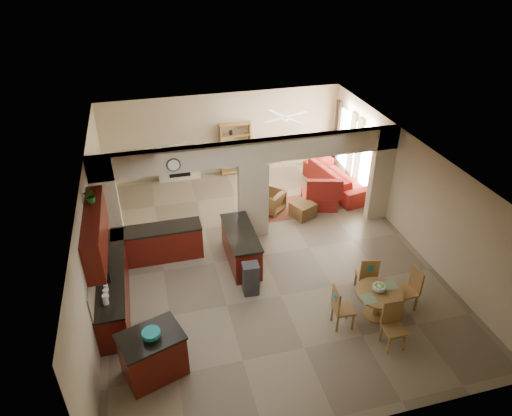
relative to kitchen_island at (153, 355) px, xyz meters
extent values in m
plane|color=#7A6E54|center=(2.96, 3.05, -0.49)|extent=(10.00, 10.00, 0.00)
plane|color=white|center=(2.96, 3.05, 2.31)|extent=(10.00, 10.00, 0.00)
plane|color=tan|center=(2.96, 8.05, 0.91)|extent=(8.00, 0.00, 8.00)
plane|color=tan|center=(2.96, -1.95, 0.91)|extent=(8.00, 0.00, 8.00)
plane|color=tan|center=(-1.04, 3.05, 0.91)|extent=(0.00, 10.00, 10.00)
plane|color=tan|center=(6.96, 3.05, 0.91)|extent=(0.00, 10.00, 10.00)
cube|color=tan|center=(-0.74, 4.05, 0.91)|extent=(0.60, 0.25, 2.80)
cube|color=tan|center=(2.96, 4.05, 0.61)|extent=(0.80, 0.25, 2.20)
cube|color=tan|center=(6.66, 4.05, 0.91)|extent=(0.60, 0.25, 2.80)
cube|color=tan|center=(2.96, 4.05, 2.01)|extent=(8.00, 0.25, 0.60)
cube|color=#420D07|center=(-0.74, 2.25, -0.06)|extent=(0.60, 3.20, 0.86)
cube|color=black|center=(-0.74, 2.25, 0.39)|extent=(0.62, 3.22, 0.05)
cube|color=tan|center=(-1.02, 2.25, 0.71)|extent=(0.02, 3.20, 0.55)
cube|color=#420D07|center=(0.36, 3.62, -0.06)|extent=(2.20, 0.60, 0.86)
cube|color=black|center=(0.36, 3.62, 0.39)|extent=(2.22, 0.62, 0.05)
cube|color=#420D07|center=(-0.86, 2.25, 1.43)|extent=(0.35, 2.40, 0.90)
cube|color=#420D07|center=(2.36, 2.95, -0.06)|extent=(0.65, 1.80, 0.86)
cube|color=black|center=(2.36, 2.95, 0.39)|extent=(0.70, 1.85, 0.05)
cube|color=silver|center=(2.36, 2.10, -0.07)|extent=(0.58, 0.04, 0.70)
cylinder|color=#493318|center=(0.96, 3.90, 1.96)|extent=(0.34, 0.03, 0.34)
cube|color=brown|center=(4.16, 5.15, -0.49)|extent=(1.60, 1.30, 0.01)
cube|color=beige|center=(1.36, 7.89, 0.06)|extent=(1.40, 0.28, 1.10)
cube|color=black|center=(1.36, 7.75, 0.01)|extent=(0.70, 0.04, 0.70)
cube|color=beige|center=(1.36, 7.87, 0.66)|extent=(1.60, 0.35, 0.10)
cube|color=olive|center=(3.31, 7.87, 0.41)|extent=(1.00, 0.32, 1.80)
cube|color=white|center=(6.93, 5.35, 0.71)|extent=(0.02, 0.90, 1.90)
cube|color=white|center=(6.93, 7.05, 0.71)|extent=(0.02, 0.90, 1.90)
cube|color=white|center=(6.93, 6.20, 0.56)|extent=(0.02, 0.70, 2.10)
cube|color=#3F1D19|center=(6.89, 4.75, 0.71)|extent=(0.10, 0.28, 2.30)
cube|color=#3F1D19|center=(6.89, 5.95, 0.71)|extent=(0.10, 0.28, 2.30)
cube|color=#3F1D19|center=(6.89, 6.45, 0.71)|extent=(0.10, 0.28, 2.30)
cube|color=#3F1D19|center=(6.89, 7.65, 0.71)|extent=(0.10, 0.28, 2.30)
cylinder|color=white|center=(4.46, 6.05, 2.07)|extent=(1.00, 1.00, 0.10)
cube|color=#420D07|center=(0.00, 0.00, -0.03)|extent=(1.27, 1.06, 0.93)
cube|color=black|center=(0.00, 0.00, 0.46)|extent=(1.33, 1.13, 0.05)
cylinder|color=teal|center=(0.03, -0.05, 0.57)|extent=(0.33, 0.33, 0.16)
cube|color=#2C2C2E|center=(2.31, 1.74, -0.12)|extent=(0.37, 0.32, 0.75)
cylinder|color=olive|center=(4.77, 0.32, 0.17)|extent=(1.00, 1.00, 0.04)
cylinder|color=olive|center=(4.77, 0.32, -0.15)|extent=(0.15, 0.15, 0.64)
cylinder|color=olive|center=(4.77, 0.32, -0.47)|extent=(0.51, 0.51, 0.05)
cylinder|color=#70C329|center=(4.78, 0.37, 0.26)|extent=(0.28, 0.28, 0.15)
imported|color=maroon|center=(6.26, 5.90, -0.10)|extent=(2.85, 1.53, 0.79)
cube|color=maroon|center=(5.28, 5.05, -0.28)|extent=(1.24, 1.11, 0.42)
imported|color=maroon|center=(3.76, 5.12, -0.16)|extent=(1.02, 1.02, 0.67)
cube|color=maroon|center=(4.60, 4.59, -0.28)|extent=(0.79, 0.79, 0.44)
imported|color=#1F4813|center=(-0.86, 2.71, 2.05)|extent=(0.32, 0.27, 0.35)
cube|color=olive|center=(4.90, 1.15, -0.04)|extent=(0.50, 0.50, 0.05)
cube|color=olive|center=(5.10, 1.28, -0.27)|extent=(0.04, 0.04, 0.44)
cube|color=olive|center=(4.77, 1.35, -0.27)|extent=(0.04, 0.04, 0.44)
cube|color=olive|center=(5.03, 0.95, -0.27)|extent=(0.04, 0.04, 0.44)
cube|color=olive|center=(4.69, 1.02, -0.27)|extent=(0.04, 0.04, 0.44)
cube|color=olive|center=(4.86, 0.96, 0.26)|extent=(0.42, 0.13, 0.55)
cube|color=teal|center=(4.85, 0.94, 0.33)|extent=(0.14, 0.04, 0.14)
cube|color=olive|center=(5.51, 0.41, -0.04)|extent=(0.44, 0.44, 0.05)
cube|color=olive|center=(5.33, 0.57, -0.27)|extent=(0.04, 0.04, 0.44)
cube|color=olive|center=(5.35, 0.23, -0.27)|extent=(0.04, 0.04, 0.44)
cube|color=olive|center=(5.67, 0.59, -0.27)|extent=(0.04, 0.04, 0.44)
cube|color=olive|center=(5.69, 0.25, -0.27)|extent=(0.04, 0.04, 0.44)
cube|color=olive|center=(5.70, 0.42, 0.26)|extent=(0.06, 0.42, 0.55)
cube|color=teal|center=(5.72, 0.42, 0.33)|extent=(0.02, 0.14, 0.14)
cube|color=olive|center=(4.69, -0.52, -0.04)|extent=(0.43, 0.43, 0.05)
cube|color=olive|center=(4.52, -0.69, -0.27)|extent=(0.04, 0.04, 0.44)
cube|color=olive|center=(4.86, -0.70, -0.27)|extent=(0.04, 0.04, 0.44)
cube|color=olive|center=(4.53, -0.35, -0.27)|extent=(0.04, 0.04, 0.44)
cube|color=olive|center=(4.87, -0.36, -0.27)|extent=(0.04, 0.04, 0.44)
cube|color=olive|center=(4.70, -0.33, 0.26)|extent=(0.42, 0.05, 0.55)
cube|color=teal|center=(4.70, -0.31, 0.33)|extent=(0.14, 0.01, 0.14)
cube|color=olive|center=(3.94, 0.26, -0.04)|extent=(0.45, 0.45, 0.05)
cube|color=olive|center=(4.10, 0.08, -0.27)|extent=(0.04, 0.04, 0.44)
cube|color=olive|center=(4.13, 0.42, -0.27)|extent=(0.04, 0.04, 0.44)
cube|color=olive|center=(3.76, 0.10, -0.27)|extent=(0.04, 0.04, 0.44)
cube|color=olive|center=(3.79, 0.44, -0.27)|extent=(0.04, 0.04, 0.44)
cube|color=olive|center=(3.75, 0.27, 0.26)|extent=(0.07, 0.42, 0.55)
cube|color=teal|center=(3.73, 0.28, 0.33)|extent=(0.02, 0.14, 0.14)
camera|label=1|loc=(0.39, -6.11, 6.75)|focal=32.00mm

